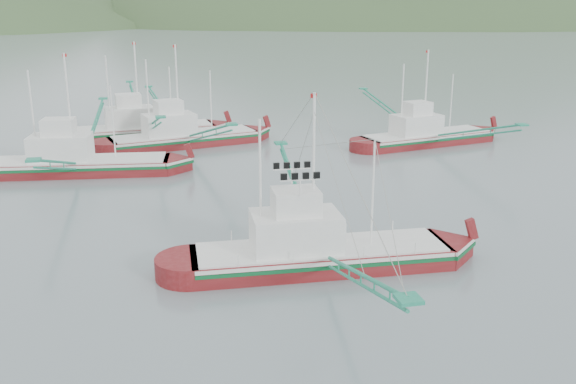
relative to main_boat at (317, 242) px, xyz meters
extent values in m
plane|color=slate|center=(-0.71, -2.12, -1.47)|extent=(1200.00, 1200.00, 0.00)
cube|color=maroon|center=(0.23, -0.01, -1.28)|extent=(14.11, 4.30, 1.86)
cube|color=silver|center=(0.23, -0.01, -0.49)|extent=(13.83, 4.36, 0.20)
cube|color=#0B5328|center=(0.23, -0.01, -0.72)|extent=(13.83, 4.38, 0.20)
cube|color=silver|center=(0.23, -0.01, -0.30)|extent=(13.40, 4.08, 0.11)
cube|color=silver|center=(-1.16, 0.05, 0.67)|extent=(4.78, 3.17, 2.05)
cube|color=silver|center=(-1.16, 0.05, 2.35)|extent=(2.50, 2.15, 1.30)
cylinder|color=white|center=(-0.23, 0.01, 3.84)|extent=(0.15, 0.15, 8.38)
cylinder|color=white|center=(-3.02, 0.12, 3.21)|extent=(0.13, 0.13, 7.12)
cylinder|color=white|center=(3.02, -0.13, 2.58)|extent=(0.11, 0.11, 5.87)
cube|color=maroon|center=(-14.03, 23.51, -1.27)|extent=(14.94, 5.52, 1.95)
cube|color=silver|center=(-14.03, 23.51, -0.45)|extent=(14.66, 5.56, 0.21)
cube|color=#0B5328|center=(-14.03, 23.51, -0.69)|extent=(14.66, 5.58, 0.21)
cube|color=silver|center=(-14.03, 23.51, -0.25)|extent=(14.19, 5.24, 0.12)
cube|color=silver|center=(-15.48, 23.68, 0.77)|extent=(5.19, 3.64, 2.14)
cube|color=silver|center=(-15.48, 23.68, 2.52)|extent=(2.76, 2.41, 1.36)
cylinder|color=white|center=(-14.51, 23.57, 4.08)|extent=(0.16, 0.16, 8.76)
cylinder|color=white|center=(-17.41, 23.90, 3.42)|extent=(0.14, 0.14, 7.44)
cylinder|color=white|center=(-11.13, 23.18, 2.76)|extent=(0.12, 0.12, 6.13)
cube|color=maroon|center=(19.06, 27.60, -1.28)|extent=(14.24, 6.47, 1.84)
cube|color=silver|center=(19.06, 27.60, -0.50)|extent=(13.99, 6.48, 0.20)
cube|color=#0B5328|center=(19.06, 27.60, -0.73)|extent=(13.99, 6.50, 0.20)
cube|color=silver|center=(19.06, 27.60, -0.32)|extent=(13.53, 6.14, 0.11)
cube|color=silver|center=(17.71, 27.31, 0.65)|extent=(5.10, 3.83, 2.02)
cube|color=silver|center=(17.71, 27.31, 2.30)|extent=(2.76, 2.47, 1.29)
cylinder|color=white|center=(18.61, 27.51, 3.77)|extent=(0.15, 0.15, 8.27)
cylinder|color=white|center=(15.91, 26.93, 3.15)|extent=(0.13, 0.13, 7.03)
cylinder|color=white|center=(21.75, 28.18, 2.53)|extent=(0.11, 0.11, 5.79)
cube|color=maroon|center=(-8.61, 37.47, -1.27)|extent=(14.92, 5.41, 1.95)
cube|color=silver|center=(-8.61, 37.47, -0.45)|extent=(14.64, 5.46, 0.21)
cube|color=#0B5328|center=(-8.61, 37.47, -0.69)|extent=(14.64, 5.48, 0.21)
cube|color=silver|center=(-8.61, 37.47, -0.25)|extent=(14.17, 5.14, 0.12)
cube|color=silver|center=(-10.06, 37.32, 0.77)|extent=(5.17, 3.61, 2.14)
cube|color=silver|center=(-10.06, 37.32, 2.52)|extent=(2.74, 2.40, 1.36)
cylinder|color=white|center=(-9.10, 37.42, 4.08)|extent=(0.16, 0.16, 8.75)
cylinder|color=white|center=(-12.00, 37.11, 3.42)|extent=(0.14, 0.14, 7.44)
cylinder|color=white|center=(-5.71, 37.78, 2.76)|extent=(0.12, 0.12, 6.13)
cube|color=maroon|center=(-4.79, 32.45, -1.27)|extent=(15.10, 7.13, 1.95)
cube|color=silver|center=(-4.79, 32.45, -0.45)|extent=(14.83, 7.14, 0.21)
cube|color=#0B5328|center=(-4.79, 32.45, -0.69)|extent=(14.83, 7.16, 0.21)
cube|color=silver|center=(-4.79, 32.45, -0.25)|extent=(14.34, 6.78, 0.12)
cube|color=silver|center=(-6.21, 32.11, 0.77)|extent=(5.45, 4.15, 2.14)
cube|color=silver|center=(-6.21, 32.11, 2.52)|extent=(2.95, 2.66, 1.36)
cylinder|color=white|center=(-5.27, 32.33, 4.08)|extent=(0.16, 0.16, 8.76)
cylinder|color=white|center=(-8.11, 31.66, 3.42)|extent=(0.14, 0.14, 7.44)
cylinder|color=white|center=(-1.95, 33.11, 2.76)|extent=(0.12, 0.12, 6.13)
ellipsoid|color=#344E28|center=(239.29, 427.88, -1.47)|extent=(684.00, 432.00, 306.00)
ellipsoid|color=slate|center=(29.29, 557.88, -1.47)|extent=(960.00, 400.00, 240.00)
camera|label=1|loc=(-8.68, -31.02, 12.43)|focal=40.00mm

